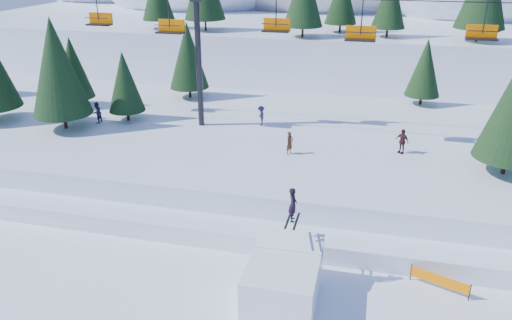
% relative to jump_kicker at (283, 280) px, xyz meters
% --- Properties ---
extents(mid_shelf, '(70.00, 22.00, 2.50)m').
position_rel_jump_kicker_xyz_m(mid_shelf, '(-0.69, 16.33, 0.05)').
color(mid_shelf, white).
rests_on(mid_shelf, ground).
extents(berm, '(70.00, 6.00, 1.10)m').
position_rel_jump_kicker_xyz_m(berm, '(-0.69, 6.33, -0.65)').
color(berm, white).
rests_on(berm, ground).
extents(jump_kicker, '(3.21, 4.41, 5.23)m').
position_rel_jump_kicker_xyz_m(jump_kicker, '(0.00, 0.00, 0.00)').
color(jump_kicker, white).
rests_on(jump_kicker, ground).
extents(chairlift, '(46.00, 3.21, 10.28)m').
position_rel_jump_kicker_xyz_m(chairlift, '(0.67, 16.38, 8.12)').
color(chairlift, black).
rests_on(chairlift, mid_shelf).
extents(conifer_stand, '(63.72, 17.77, 8.94)m').
position_rel_jump_kicker_xyz_m(conifer_stand, '(2.81, 16.36, 5.65)').
color(conifer_stand, black).
rests_on(conifer_stand, mid_shelf).
extents(distant_skiers, '(34.38, 6.29, 1.81)m').
position_rel_jump_kicker_xyz_m(distant_skiers, '(-0.67, 15.73, 2.14)').
color(distant_skiers, '#442A17').
rests_on(distant_skiers, mid_shelf).
extents(banner_near, '(2.68, 1.05, 0.90)m').
position_rel_jump_kicker_xyz_m(banner_near, '(7.21, 2.61, -0.66)').
color(banner_near, black).
rests_on(banner_near, ground).
extents(banner_far, '(2.69, 1.02, 0.90)m').
position_rel_jump_kicker_xyz_m(banner_far, '(9.12, 4.17, -0.66)').
color(banner_far, black).
rests_on(banner_far, ground).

